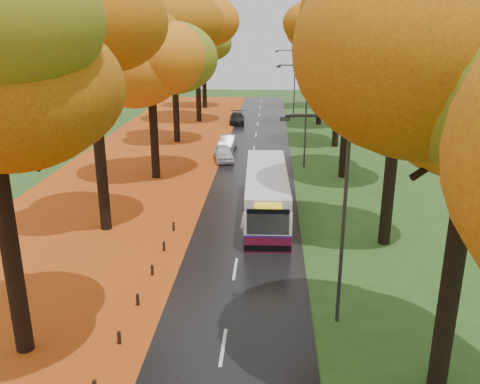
# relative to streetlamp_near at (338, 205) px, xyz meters

# --- Properties ---
(road) EXTENTS (6.50, 90.00, 0.04)m
(road) POSITION_rel_streetlamp_near_xyz_m (-3.95, 17.00, -4.69)
(road) COLOR black
(road) RESTS_ON ground
(centre_line) EXTENTS (0.12, 90.00, 0.01)m
(centre_line) POSITION_rel_streetlamp_near_xyz_m (-3.95, 17.00, -4.67)
(centre_line) COLOR silver
(centre_line) RESTS_ON road
(leaf_verge) EXTENTS (12.00, 90.00, 0.02)m
(leaf_verge) POSITION_rel_streetlamp_near_xyz_m (-12.95, 17.00, -4.70)
(leaf_verge) COLOR maroon
(leaf_verge) RESTS_ON ground
(leaf_drift) EXTENTS (0.90, 90.00, 0.01)m
(leaf_drift) POSITION_rel_streetlamp_near_xyz_m (-7.00, 17.00, -4.67)
(leaf_drift) COLOR #DB5E16
(leaf_drift) RESTS_ON road
(trees_left) EXTENTS (9.20, 74.00, 13.88)m
(trees_left) POSITION_rel_streetlamp_near_xyz_m (-11.13, 19.06, 4.82)
(trees_left) COLOR black
(trees_left) RESTS_ON ground
(trees_right) EXTENTS (9.30, 74.20, 13.96)m
(trees_right) POSITION_rel_streetlamp_near_xyz_m (3.24, 18.91, 4.98)
(trees_right) COLOR black
(trees_right) RESTS_ON ground
(bollard_row) EXTENTS (0.11, 23.51, 0.52)m
(bollard_row) POSITION_rel_streetlamp_near_xyz_m (-7.65, -3.30, -4.45)
(bollard_row) COLOR black
(bollard_row) RESTS_ON ground
(streetlamp_near) EXTENTS (2.45, 0.18, 8.00)m
(streetlamp_near) POSITION_rel_streetlamp_near_xyz_m (0.00, 0.00, 0.00)
(streetlamp_near) COLOR #333538
(streetlamp_near) RESTS_ON ground
(streetlamp_mid) EXTENTS (2.45, 0.18, 8.00)m
(streetlamp_mid) POSITION_rel_streetlamp_near_xyz_m (0.00, 22.00, 0.00)
(streetlamp_mid) COLOR #333538
(streetlamp_mid) RESTS_ON ground
(streetlamp_far) EXTENTS (2.45, 0.18, 8.00)m
(streetlamp_far) POSITION_rel_streetlamp_near_xyz_m (0.00, 44.00, 0.00)
(streetlamp_far) COLOR #333538
(streetlamp_far) RESTS_ON ground
(bus) EXTENTS (2.66, 10.49, 2.74)m
(bus) POSITION_rel_streetlamp_near_xyz_m (-2.61, 10.95, -3.24)
(bus) COLOR #5B0E27
(bus) RESTS_ON road
(car_white) EXTENTS (2.13, 3.86, 1.24)m
(car_white) POSITION_rel_streetlamp_near_xyz_m (-6.30, 23.57, -4.05)
(car_white) COLOR silver
(car_white) RESTS_ON road
(car_silver) EXTENTS (1.61, 3.79, 1.22)m
(car_silver) POSITION_rel_streetlamp_near_xyz_m (-6.30, 27.66, -4.07)
(car_silver) COLOR #919398
(car_silver) RESTS_ON road
(car_dark) EXTENTS (1.92, 4.23, 1.20)m
(car_dark) POSITION_rel_streetlamp_near_xyz_m (-6.30, 40.24, -4.07)
(car_dark) COLOR black
(car_dark) RESTS_ON road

